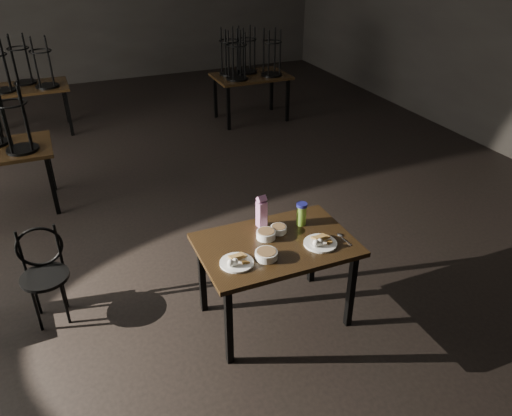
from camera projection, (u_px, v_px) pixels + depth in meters
name	position (u px, v px, depth m)	size (l,w,h in m)	color
main_table	(276.00, 251.00, 3.90)	(1.20, 0.80, 0.75)	black
plate_left	(237.00, 261.00, 3.61)	(0.25, 0.25, 0.08)	white
plate_right	(320.00, 242.00, 3.83)	(0.26, 0.26, 0.08)	white
bowl_near	(266.00, 234.00, 3.91)	(0.15, 0.15, 0.06)	white
bowl_far	(279.00, 229.00, 3.99)	(0.13, 0.13, 0.05)	white
bowl_big	(266.00, 255.00, 3.67)	(0.17, 0.17, 0.06)	white
juice_carton	(262.00, 212.00, 4.01)	(0.08, 0.08, 0.28)	#951B76
water_bottle	(301.00, 214.00, 4.05)	(0.11, 0.11, 0.19)	#8BCC3C
spoon	(341.00, 236.00, 3.94)	(0.04, 0.19, 0.01)	silver
bentwood_chair	(43.00, 268.00, 4.03)	(0.38, 0.38, 0.81)	black
bg_table_right	(249.00, 72.00, 8.10)	(1.20, 0.80, 1.48)	black
bg_table_far	(26.00, 85.00, 7.54)	(1.20, 0.80, 1.48)	black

